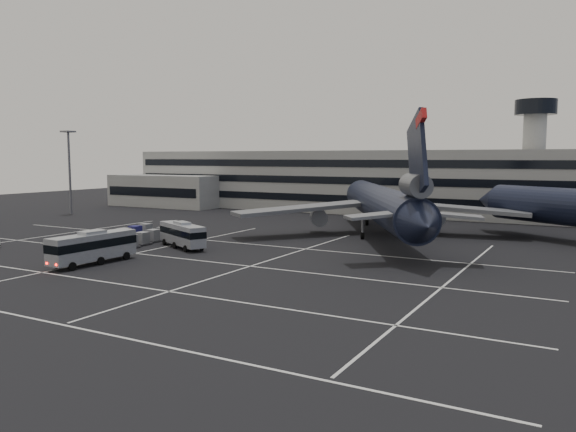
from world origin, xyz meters
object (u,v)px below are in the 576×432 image
(bus_far, at_px, (182,233))
(uld_cluster, at_px, (139,235))
(trijet_main, at_px, (382,204))
(bus_near, at_px, (93,246))

(bus_far, bearing_deg, uld_cluster, 107.13)
(trijet_main, bearing_deg, bus_far, -162.06)
(bus_near, bearing_deg, trijet_main, 61.44)
(trijet_main, relative_size, bus_far, 5.10)
(bus_near, distance_m, bus_far, 14.57)
(bus_far, distance_m, uld_cluster, 9.89)
(bus_near, height_order, uld_cluster, bus_near)
(trijet_main, height_order, bus_far, trijet_main)
(trijet_main, bearing_deg, uld_cluster, -174.78)
(uld_cluster, bearing_deg, trijet_main, 34.50)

